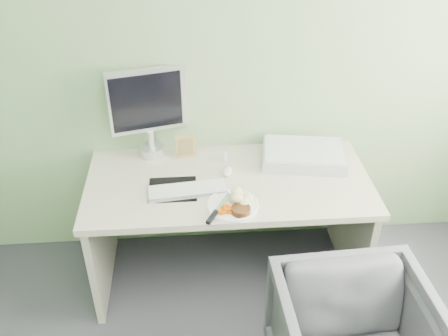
{
  "coord_description": "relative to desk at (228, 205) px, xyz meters",
  "views": [
    {
      "loc": [
        -0.2,
        -0.65,
        2.36
      ],
      "look_at": [
        -0.04,
        1.5,
        0.9
      ],
      "focal_mm": 40.0,
      "sensor_mm": 36.0,
      "label": 1
    }
  ],
  "objects": [
    {
      "name": "keyboard",
      "position": [
        -0.23,
        -0.1,
        0.2
      ],
      "size": [
        0.43,
        0.17,
        0.02
      ],
      "primitive_type": "cube",
      "rotation": [
        0.0,
        0.0,
        0.1
      ],
      "color": "white",
      "rests_on": "desk"
    },
    {
      "name": "photo_frame",
      "position": [
        -0.23,
        0.26,
        0.26
      ],
      "size": [
        0.12,
        0.03,
        0.15
      ],
      "primitive_type": "cube",
      "rotation": [
        0.0,
        0.0,
        0.12
      ],
      "color": "#AA8C4F",
      "rests_on": "desk"
    },
    {
      "name": "plate",
      "position": [
        0.0,
        -0.24,
        0.19
      ],
      "size": [
        0.27,
        0.27,
        0.01
      ],
      "primitive_type": "cylinder",
      "color": "white",
      "rests_on": "desk"
    },
    {
      "name": "steak",
      "position": [
        0.04,
        -0.31,
        0.21
      ],
      "size": [
        0.1,
        0.1,
        0.03
      ],
      "primitive_type": "cylinder",
      "rotation": [
        0.0,
        0.0,
        -0.02
      ],
      "color": "black",
      "rests_on": "plate"
    },
    {
      "name": "desk",
      "position": [
        0.0,
        0.0,
        0.0
      ],
      "size": [
        1.6,
        0.75,
        0.73
      ],
      "color": "beige",
      "rests_on": "floor"
    },
    {
      "name": "wall_back",
      "position": [
        0.0,
        0.38,
        0.8
      ],
      "size": [
        3.5,
        0.0,
        3.5
      ],
      "primitive_type": "plane",
      "rotation": [
        1.57,
        0.0,
        0.0
      ],
      "color": "gray",
      "rests_on": "floor"
    },
    {
      "name": "scanner",
      "position": [
        0.46,
        0.16,
        0.22
      ],
      "size": [
        0.52,
        0.39,
        0.07
      ],
      "primitive_type": "cube",
      "rotation": [
        0.0,
        0.0,
        -0.16
      ],
      "color": "#B1B2B8",
      "rests_on": "desk"
    },
    {
      "name": "eyedrop_bottle",
      "position": [
        -0.0,
        0.2,
        0.22
      ],
      "size": [
        0.03,
        0.03,
        0.08
      ],
      "color": "white",
      "rests_on": "desk"
    },
    {
      "name": "carrot_heap",
      "position": [
        -0.04,
        -0.3,
        0.22
      ],
      "size": [
        0.07,
        0.06,
        0.04
      ],
      "primitive_type": "cube",
      "rotation": [
        0.0,
        0.0,
        -0.19
      ],
      "color": "#F55D05",
      "rests_on": "plate"
    },
    {
      "name": "monitor",
      "position": [
        -0.44,
        0.31,
        0.49
      ],
      "size": [
        0.45,
        0.17,
        0.55
      ],
      "rotation": [
        0.0,
        0.0,
        0.24
      ],
      "color": "silver",
      "rests_on": "desk"
    },
    {
      "name": "mousepad",
      "position": [
        -0.31,
        -0.07,
        0.18
      ],
      "size": [
        0.26,
        0.23,
        0.0
      ],
      "primitive_type": "cube",
      "rotation": [
        0.0,
        0.0,
        0.0
      ],
      "color": "black",
      "rests_on": "desk"
    },
    {
      "name": "potato_pile",
      "position": [
        0.03,
        -0.22,
        0.23
      ],
      "size": [
        0.15,
        0.13,
        0.07
      ],
      "primitive_type": "ellipsoid",
      "rotation": [
        0.0,
        0.0,
        0.35
      ],
      "color": "tan",
      "rests_on": "plate"
    },
    {
      "name": "computer_mouse",
      "position": [
        -0.0,
        0.06,
        0.2
      ],
      "size": [
        0.07,
        0.11,
        0.03
      ],
      "primitive_type": "ellipsoid",
      "rotation": [
        0.0,
        0.0,
        -0.23
      ],
      "color": "white",
      "rests_on": "desk"
    },
    {
      "name": "steak_knife",
      "position": [
        -0.09,
        -0.31,
        0.21
      ],
      "size": [
        0.15,
        0.25,
        0.02
      ],
      "rotation": [
        0.0,
        0.0,
        1.07
      ],
      "color": "silver",
      "rests_on": "plate"
    }
  ]
}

